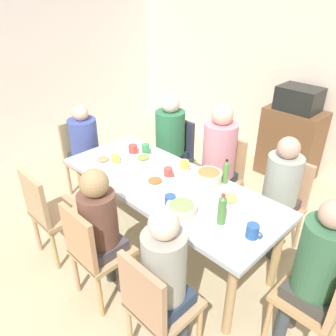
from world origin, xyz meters
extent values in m
plane|color=#BFAF87|center=(0.00, 0.00, 0.00)|extent=(6.80, 6.80, 0.00)
cube|color=beige|center=(0.00, 2.41, 1.30)|extent=(5.91, 0.12, 2.60)
cube|color=silver|center=(-2.89, 0.00, 1.30)|extent=(0.12, 4.93, 2.60)
cube|color=silver|center=(0.00, 0.00, 0.73)|extent=(2.06, 0.83, 0.04)
cylinder|color=tan|center=(-0.93, -0.31, 0.35)|extent=(0.07, 0.07, 0.71)
cylinder|color=tan|center=(0.93, -0.31, 0.35)|extent=(0.07, 0.07, 0.71)
cylinder|color=tan|center=(-0.93, 0.31, 0.35)|extent=(0.07, 0.07, 0.71)
cylinder|color=tan|center=(0.93, 0.31, 0.35)|extent=(0.07, 0.07, 0.71)
cube|color=tan|center=(0.69, -0.71, 0.44)|extent=(0.40, 0.40, 0.04)
cylinder|color=tan|center=(0.52, -0.88, 0.21)|extent=(0.04, 0.04, 0.43)
cylinder|color=tan|center=(0.52, -0.54, 0.21)|extent=(0.04, 0.04, 0.43)
cylinder|color=tan|center=(0.86, -0.54, 0.21)|extent=(0.04, 0.04, 0.43)
cube|color=tan|center=(0.69, -0.89, 0.68)|extent=(0.38, 0.04, 0.45)
cylinder|color=#2A3143|center=(0.61, -0.61, 0.23)|extent=(0.09, 0.09, 0.45)
cylinder|color=#343C43|center=(0.77, -0.61, 0.23)|extent=(0.09, 0.09, 0.45)
cube|color=#293852|center=(0.69, -0.71, 0.50)|extent=(0.30, 0.30, 0.10)
cylinder|color=#9FA196|center=(0.69, -0.71, 0.78)|extent=(0.27, 0.27, 0.47)
sphere|color=beige|center=(0.69, -0.71, 1.10)|extent=(0.18, 0.18, 0.18)
cube|color=#273F46|center=(-0.69, 0.71, 0.44)|extent=(0.40, 0.40, 0.04)
cylinder|color=#303C46|center=(-0.52, 0.88, 0.21)|extent=(0.04, 0.04, 0.43)
cylinder|color=#2D4254|center=(-0.86, 0.88, 0.21)|extent=(0.04, 0.04, 0.43)
cylinder|color=#31374C|center=(-0.52, 0.54, 0.21)|extent=(0.04, 0.04, 0.43)
cylinder|color=#2C3D51|center=(-0.86, 0.54, 0.21)|extent=(0.04, 0.04, 0.43)
cube|color=#35374B|center=(-0.69, 0.89, 0.68)|extent=(0.38, 0.04, 0.45)
cylinder|color=navy|center=(-0.61, 0.61, 0.23)|extent=(0.09, 0.09, 0.45)
cylinder|color=#2E2A4D|center=(-0.77, 0.61, 0.23)|extent=(0.09, 0.09, 0.45)
cube|color=#273148|center=(-0.69, 0.71, 0.50)|extent=(0.30, 0.30, 0.10)
cylinder|color=#2E724A|center=(-0.69, 0.71, 0.79)|extent=(0.33, 0.33, 0.49)
sphere|color=beige|center=(-0.69, 0.71, 1.13)|extent=(0.21, 0.21, 0.21)
cube|color=tan|center=(1.33, 0.00, 0.44)|extent=(0.40, 0.40, 0.04)
cylinder|color=tan|center=(1.16, -0.17, 0.21)|extent=(0.04, 0.04, 0.43)
cylinder|color=tan|center=(1.16, 0.17, 0.21)|extent=(0.04, 0.04, 0.43)
cylinder|color=#384149|center=(1.23, -0.08, 0.23)|extent=(0.09, 0.09, 0.45)
cylinder|color=#463B3C|center=(1.23, 0.08, 0.23)|extent=(0.09, 0.09, 0.45)
cube|color=#40403A|center=(1.33, 0.00, 0.50)|extent=(0.30, 0.30, 0.10)
cylinder|color=#396A48|center=(1.33, 0.00, 0.80)|extent=(0.29, 0.29, 0.51)
sphere|color=tan|center=(1.33, 0.00, 1.13)|extent=(0.17, 0.17, 0.17)
cube|color=tan|center=(0.69, 0.71, 0.44)|extent=(0.40, 0.40, 0.04)
cylinder|color=tan|center=(0.86, 0.88, 0.21)|extent=(0.04, 0.04, 0.43)
cylinder|color=tan|center=(0.52, 0.88, 0.21)|extent=(0.04, 0.04, 0.43)
cylinder|color=tan|center=(0.86, 0.54, 0.21)|extent=(0.04, 0.04, 0.43)
cylinder|color=tan|center=(0.52, 0.54, 0.21)|extent=(0.04, 0.04, 0.43)
cube|color=tan|center=(0.69, 0.89, 0.68)|extent=(0.38, 0.04, 0.45)
cylinder|color=#3C484A|center=(0.77, 0.61, 0.23)|extent=(0.09, 0.09, 0.45)
cylinder|color=#404339|center=(0.61, 0.61, 0.23)|extent=(0.09, 0.09, 0.45)
cube|color=#48393A|center=(0.69, 0.71, 0.50)|extent=(0.30, 0.30, 0.10)
cylinder|color=#97A197|center=(0.69, 0.71, 0.77)|extent=(0.30, 0.30, 0.44)
sphere|color=tan|center=(0.69, 0.71, 1.08)|extent=(0.19, 0.19, 0.19)
cube|color=tan|center=(-0.69, -0.71, 0.44)|extent=(0.40, 0.40, 0.04)
cylinder|color=tan|center=(-0.86, -0.88, 0.21)|extent=(0.04, 0.04, 0.43)
cylinder|color=tan|center=(-0.52, -0.88, 0.21)|extent=(0.04, 0.04, 0.43)
cylinder|color=tan|center=(-0.86, -0.54, 0.21)|extent=(0.04, 0.04, 0.43)
cylinder|color=tan|center=(-0.52, -0.54, 0.21)|extent=(0.04, 0.04, 0.43)
cube|color=tan|center=(-0.69, -0.89, 0.68)|extent=(0.38, 0.04, 0.45)
cube|color=tan|center=(0.00, -0.71, 0.44)|extent=(0.40, 0.40, 0.04)
cylinder|color=tan|center=(-0.17, -0.88, 0.21)|extent=(0.04, 0.04, 0.43)
cylinder|color=tan|center=(0.17, -0.88, 0.21)|extent=(0.04, 0.04, 0.43)
cylinder|color=tan|center=(-0.17, -0.54, 0.21)|extent=(0.04, 0.04, 0.43)
cylinder|color=tan|center=(0.17, -0.54, 0.21)|extent=(0.04, 0.04, 0.43)
cube|color=tan|center=(0.00, -0.89, 0.68)|extent=(0.38, 0.04, 0.45)
cylinder|color=#45463D|center=(-0.08, -0.61, 0.23)|extent=(0.09, 0.09, 0.45)
cylinder|color=#463C40|center=(0.08, -0.61, 0.23)|extent=(0.09, 0.09, 0.45)
cube|color=#484147|center=(0.00, -0.71, 0.50)|extent=(0.30, 0.30, 0.10)
cylinder|color=brown|center=(0.00, -0.71, 0.76)|extent=(0.28, 0.28, 0.42)
sphere|color=#A48358|center=(0.00, -0.71, 1.06)|extent=(0.21, 0.21, 0.21)
cube|color=tan|center=(-1.33, 0.00, 0.44)|extent=(0.40, 0.40, 0.04)
cylinder|color=tan|center=(-1.50, 0.17, 0.21)|extent=(0.04, 0.04, 0.43)
cylinder|color=tan|center=(-1.50, -0.17, 0.21)|extent=(0.04, 0.04, 0.43)
cylinder|color=tan|center=(-1.16, 0.17, 0.21)|extent=(0.04, 0.04, 0.43)
cylinder|color=tan|center=(-1.16, -0.17, 0.21)|extent=(0.04, 0.04, 0.43)
cube|color=tan|center=(-1.51, 0.00, 0.68)|extent=(0.04, 0.38, 0.45)
cylinder|color=navy|center=(-1.23, 0.08, 0.23)|extent=(0.09, 0.09, 0.45)
cylinder|color=#2C3242|center=(-1.23, -0.08, 0.23)|extent=(0.09, 0.09, 0.45)
cube|color=#283850|center=(-1.33, 0.00, 0.50)|extent=(0.30, 0.30, 0.10)
cylinder|color=#40509D|center=(-1.33, 0.00, 0.76)|extent=(0.31, 0.31, 0.41)
sphere|color=beige|center=(-1.33, 0.00, 1.04)|extent=(0.17, 0.17, 0.17)
cube|color=tan|center=(0.00, 0.71, 0.44)|extent=(0.40, 0.40, 0.04)
cylinder|color=tan|center=(0.17, 0.88, 0.21)|extent=(0.04, 0.04, 0.43)
cylinder|color=tan|center=(-0.17, 0.88, 0.21)|extent=(0.04, 0.04, 0.43)
cylinder|color=tan|center=(0.17, 0.54, 0.21)|extent=(0.04, 0.04, 0.43)
cylinder|color=tan|center=(-0.17, 0.54, 0.21)|extent=(0.04, 0.04, 0.43)
cube|color=tan|center=(0.00, 0.89, 0.68)|extent=(0.38, 0.04, 0.45)
cylinder|color=#373650|center=(0.08, 0.61, 0.23)|extent=(0.09, 0.09, 0.45)
cylinder|color=#2D294C|center=(-0.08, 0.61, 0.23)|extent=(0.09, 0.09, 0.45)
cube|color=#293444|center=(0.00, 0.71, 0.50)|extent=(0.30, 0.30, 0.10)
cylinder|color=pink|center=(0.00, 0.71, 0.82)|extent=(0.33, 0.33, 0.54)
sphere|color=beige|center=(0.00, 0.71, 1.19)|extent=(0.21, 0.21, 0.21)
cylinder|color=white|center=(0.53, 0.16, 0.76)|extent=(0.25, 0.25, 0.01)
ellipsoid|color=tan|center=(0.53, 0.16, 0.78)|extent=(0.14, 0.14, 0.02)
cylinder|color=white|center=(-0.48, 0.13, 0.76)|extent=(0.22, 0.22, 0.01)
ellipsoid|color=#7EA345|center=(-0.48, 0.13, 0.78)|extent=(0.12, 0.12, 0.02)
cylinder|color=white|center=(-0.72, -0.17, 0.76)|extent=(0.22, 0.22, 0.01)
ellipsoid|color=tan|center=(-0.72, -0.17, 0.78)|extent=(0.12, 0.12, 0.02)
cylinder|color=white|center=(-0.08, -0.08, 0.76)|extent=(0.22, 0.22, 0.01)
ellipsoid|color=#A05F2F|center=(-0.08, -0.08, 0.78)|extent=(0.12, 0.12, 0.02)
cylinder|color=beige|center=(0.23, 0.26, 0.80)|extent=(0.23, 0.23, 0.10)
ellipsoid|color=#BB7540|center=(0.23, 0.26, 0.85)|extent=(0.19, 0.19, 0.04)
cylinder|color=beige|center=(0.37, -0.22, 0.78)|extent=(0.24, 0.24, 0.07)
ellipsoid|color=#82A45F|center=(0.37, -0.22, 0.82)|extent=(0.19, 0.19, 0.04)
cylinder|color=#2C59A0|center=(0.89, -0.08, 0.80)|extent=(0.09, 0.09, 0.10)
torus|color=#2C549C|center=(0.95, -0.08, 0.80)|extent=(0.05, 0.01, 0.05)
cylinder|color=#E5C651|center=(-0.63, -0.09, 0.78)|extent=(0.07, 0.07, 0.07)
torus|color=#EAC149|center=(-0.58, -0.09, 0.78)|extent=(0.05, 0.01, 0.05)
cylinder|color=#E4BF4A|center=(-0.08, 0.29, 0.79)|extent=(0.08, 0.08, 0.08)
torus|color=#E2CA55|center=(-0.03, 0.29, 0.79)|extent=(0.05, 0.01, 0.05)
cylinder|color=#C94B42|center=(-0.09, 0.09, 0.79)|extent=(0.07, 0.07, 0.08)
torus|color=#CC4B46|center=(-0.04, 0.09, 0.79)|extent=(0.05, 0.01, 0.05)
cylinder|color=#CF4340|center=(-0.67, 0.16, 0.79)|extent=(0.09, 0.09, 0.08)
torus|color=#C94B34|center=(-0.61, 0.16, 0.79)|extent=(0.05, 0.01, 0.05)
cylinder|color=#2A54A4|center=(0.23, -0.21, 0.79)|extent=(0.08, 0.08, 0.08)
torus|color=#2D5995|center=(0.29, -0.21, 0.79)|extent=(0.05, 0.01, 0.05)
cylinder|color=#3D9257|center=(-0.57, 0.25, 0.79)|extent=(0.07, 0.07, 0.09)
torus|color=#409359|center=(-0.52, 0.25, 0.79)|extent=(0.05, 0.01, 0.05)
cylinder|color=#528839|center=(0.34, 0.36, 0.84)|extent=(0.05, 0.05, 0.18)
cone|color=#4A783B|center=(0.34, 0.36, 0.95)|extent=(0.05, 0.05, 0.03)
cylinder|color=black|center=(0.34, 0.36, 0.97)|extent=(0.03, 0.03, 0.01)
cylinder|color=#4D863C|center=(0.65, -0.11, 0.85)|extent=(0.06, 0.06, 0.21)
cone|color=#44843F|center=(0.65, -0.11, 0.97)|extent=(0.05, 0.05, 0.03)
cylinder|color=red|center=(0.65, -0.11, 0.99)|extent=(0.03, 0.03, 0.01)
cube|color=brown|center=(0.09, 2.11, 0.45)|extent=(0.70, 0.44, 0.90)
cube|color=black|center=(0.09, 2.11, 1.04)|extent=(0.48, 0.36, 0.28)
camera|label=1|loc=(1.73, -1.72, 2.29)|focal=35.80mm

